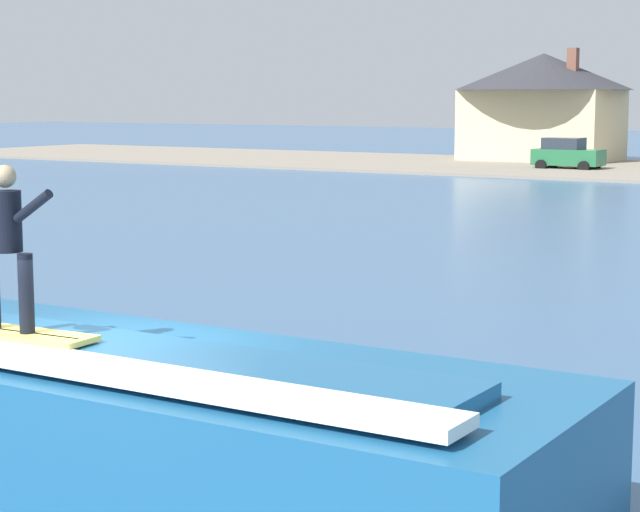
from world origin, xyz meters
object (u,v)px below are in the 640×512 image
wave_crest (89,410)px  house_with_chimney (543,98)px  surfer (7,238)px  surfboard (5,332)px  car_near_shore (567,154)px

wave_crest → house_with_chimney: 63.63m
wave_crest → surfer: bearing=-130.0°
wave_crest → surfboard: surfboard is taller
surfer → house_with_chimney: size_ratio=0.16×
wave_crest → surfer: (-0.51, -0.61, 1.92)m
car_near_shore → surfboard: bearing=-76.4°
surfboard → car_near_shore: 55.54m
wave_crest → surfer: 2.08m
house_with_chimney → wave_crest: bearing=-73.5°
surfboard → car_near_shore: car_near_shore is taller
car_near_shore → house_with_chimney: (-4.40, 7.54, 3.09)m
car_near_shore → wave_crest: bearing=-75.6°
car_near_shore → house_with_chimney: house_with_chimney is taller
surfboard → house_with_chimney: (-17.48, 61.52, 2.34)m
wave_crest → car_near_shore: bearing=104.4°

